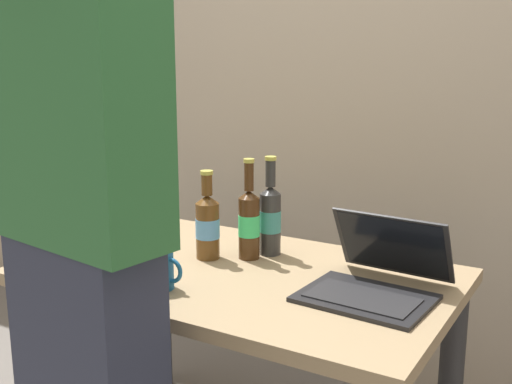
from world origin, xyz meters
TOP-DOWN VIEW (x-y plane):
  - desk at (0.00, 0.00)m, footprint 1.28×0.78m
  - laptop at (0.42, 0.03)m, footprint 0.36×0.38m
  - beer_bottle_amber at (0.01, 0.19)m, footprint 0.07×0.07m
  - beer_bottle_green at (-0.14, 0.05)m, footprint 0.08×0.08m
  - beer_bottle_dark at (-0.03, 0.12)m, footprint 0.07×0.07m
  - person_figure at (-0.07, -0.56)m, footprint 0.47×0.30m
  - coffee_mug at (-0.10, -0.24)m, footprint 0.12×0.08m
  - back_wall at (0.00, 0.86)m, footprint 6.00×0.10m

SIDE VIEW (x-z plane):
  - desk at x=0.00m, z-range 0.23..0.94m
  - laptop at x=0.42m, z-range 0.65..0.85m
  - coffee_mug at x=-0.10m, z-range 0.71..0.82m
  - beer_bottle_green at x=-0.14m, z-range 0.67..0.96m
  - beer_bottle_dark at x=-0.03m, z-range 0.67..0.99m
  - beer_bottle_amber at x=0.01m, z-range 0.67..0.99m
  - person_figure at x=-0.07m, z-range 0.02..1.73m
  - back_wall at x=0.00m, z-range 0.00..2.60m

